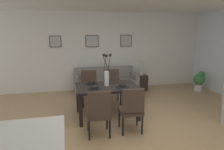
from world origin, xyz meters
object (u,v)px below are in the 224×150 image
at_px(dining_chair_near_left, 99,111).
at_px(sofa, 106,84).
at_px(dining_chair_near_right, 89,86).
at_px(side_table, 141,83).
at_px(bowl_near_right, 92,83).
at_px(bowl_far_left, 123,86).
at_px(framed_picture_right, 126,41).
at_px(dining_chair_far_left, 132,108).
at_px(centerpiece_vase, 107,74).
at_px(dining_table, 107,89).
at_px(potted_plant, 199,80).
at_px(bowl_near_left, 95,87).
at_px(table_lamp, 142,64).
at_px(dining_chair_far_right, 112,85).
at_px(framed_picture_left, 55,42).
at_px(framed_picture_center, 92,41).

height_order(dining_chair_near_left, sofa, dining_chair_near_left).
relative_size(dining_chair_near_left, dining_chair_near_right, 1.00).
bearing_deg(side_table, dining_chair_near_right, -152.05).
distance_m(bowl_near_right, bowl_far_left, 0.77).
height_order(dining_chair_near_right, sofa, dining_chair_near_right).
height_order(side_table, framed_picture_right, framed_picture_right).
bearing_deg(dining_chair_far_left, centerpiece_vase, 108.61).
bearing_deg(bowl_near_right, centerpiece_vase, -34.46).
height_order(dining_table, framed_picture_right, framed_picture_right).
xyz_separation_m(framed_picture_right, potted_plant, (2.26, -0.99, -1.27)).
distance_m(dining_chair_far_left, framed_picture_right, 3.56).
bearing_deg(dining_table, dining_chair_near_right, 108.29).
xyz_separation_m(bowl_near_left, side_table, (1.89, 2.12, -0.52)).
height_order(dining_chair_near_left, bowl_near_right, dining_chair_near_left).
bearing_deg(dining_chair_far_left, table_lamp, 65.49).
distance_m(dining_chair_far_right, table_lamp, 1.63).
relative_size(framed_picture_left, potted_plant, 0.55).
relative_size(dining_chair_far_left, centerpiece_vase, 1.25).
bearing_deg(framed_picture_left, dining_chair_near_right, -59.24).
xyz_separation_m(dining_table, bowl_far_left, (0.32, -0.22, 0.13)).
distance_m(side_table, potted_plant, 1.93).
bearing_deg(framed_picture_right, bowl_near_right, -124.64).
bearing_deg(bowl_far_left, framed_picture_right, 71.71).
distance_m(dining_table, dining_chair_near_left, 0.99).
bearing_deg(framed_picture_center, sofa, -54.00).
distance_m(dining_chair_far_right, bowl_near_right, 0.99).
distance_m(centerpiece_vase, potted_plant, 3.75).
height_order(side_table, framed_picture_left, framed_picture_left).
relative_size(dining_chair_far_left, bowl_near_right, 5.41).
distance_m(table_lamp, potted_plant, 2.00).
relative_size(dining_table, centerpiece_vase, 1.90).
bearing_deg(bowl_far_left, bowl_near_right, 145.29).
relative_size(framed_picture_left, framed_picture_center, 0.85).
height_order(dining_chair_far_right, bowl_near_left, dining_chair_far_right).
relative_size(dining_table, bowl_near_left, 8.24).
bearing_deg(sofa, potted_plant, -9.44).
xyz_separation_m(centerpiece_vase, sofa, (0.35, 1.88, -0.74)).
xyz_separation_m(dining_chair_near_left, framed_picture_right, (1.51, 3.28, 1.13)).
relative_size(dining_chair_far_right, bowl_near_right, 5.41).
relative_size(side_table, framed_picture_left, 1.41).
relative_size(dining_chair_near_left, side_table, 1.77).
xyz_separation_m(bowl_near_right, framed_picture_center, (0.32, 2.15, 0.86)).
distance_m(bowl_far_left, framed_picture_center, 2.74).
xyz_separation_m(bowl_far_left, sofa, (0.04, 2.10, -0.50)).
height_order(bowl_near_right, framed_picture_right, framed_picture_right).
bearing_deg(bowl_near_right, table_lamp, 41.62).
xyz_separation_m(bowl_near_left, bowl_near_right, (0.00, 0.44, 0.00)).
relative_size(sofa, side_table, 3.81).
height_order(sofa, framed_picture_left, framed_picture_left).
height_order(dining_chair_near_left, table_lamp, table_lamp).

